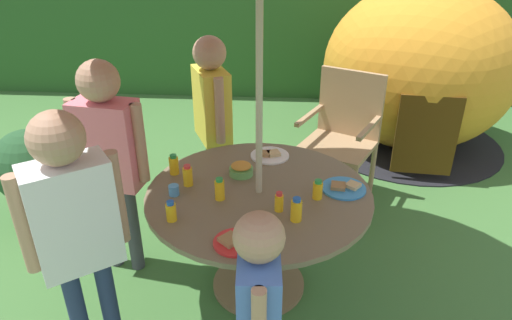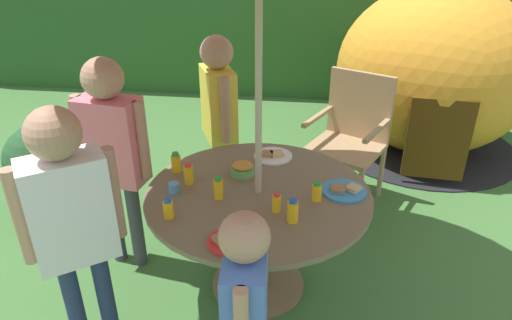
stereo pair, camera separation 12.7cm
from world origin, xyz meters
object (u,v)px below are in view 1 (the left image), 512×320
Objects in this scene: child_in_blue_shirt at (259,302)px; wooden_chair at (343,130)px; child_in_white_shirt at (73,216)px; juice_bottle_near_left at (220,189)px; garden_table at (259,216)px; plate_mid_right at (270,155)px; juice_bottle_far_left at (279,202)px; potted_plant at (31,168)px; cup_near at (174,190)px; dome_tent at (418,68)px; child_in_yellow_shirt at (212,105)px; juice_bottle_center_front at (174,165)px; juice_bottle_far_right at (318,190)px; juice_bottle_near_right at (171,212)px; juice_bottle_mid_left at (296,210)px; child_in_pink_shirt at (109,145)px; snack_bowl at (241,169)px; plate_center_back at (236,242)px; plate_back_edge at (344,188)px; juice_bottle_front_edge at (188,176)px.

wooden_chair is at bearing -18.24° from child_in_blue_shirt.
juice_bottle_near_left is at bearing 3.65° from child_in_white_shirt.
garden_table is 0.47m from plate_mid_right.
potted_plant is at bearing 154.93° from juice_bottle_far_left.
dome_tent is at bearing 50.86° from cup_near.
child_in_yellow_shirt is 10.91× the size of juice_bottle_center_front.
juice_bottle_far_right is at bearing -21.48° from child_in_blue_shirt.
child_in_yellow_shirt is 10.49× the size of juice_bottle_near_left.
child_in_white_shirt is at bearing -154.44° from juice_bottle_far_right.
wooden_chair reaches higher than juice_bottle_near_right.
dome_tent is 15.22× the size of juice_bottle_mid_left.
juice_bottle_near_left is at bearing -13.54° from child_in_yellow_shirt.
juice_bottle_near_right is at bearing -78.70° from juice_bottle_center_front.
child_in_pink_shirt is 0.77m from snack_bowl.
snack_bowl is (1.61, -0.50, 0.33)m from potted_plant.
child_in_blue_shirt is at bearing -71.37° from plate_center_back.
plate_back_edge is at bearing -12.11° from snack_bowl.
wooden_chair is 8.15× the size of juice_bottle_center_front.
snack_bowl is (-0.12, 0.18, 0.20)m from garden_table.
juice_bottle_near_right reaches higher than garden_table.
juice_bottle_far_right is at bearing -75.65° from wooden_chair.
child_in_pink_shirt is at bearing 61.43° from child_in_white_shirt.
juice_bottle_center_front is at bearing -154.72° from plate_mid_right.
juice_bottle_near_right reaches higher than cup_near.
child_in_yellow_shirt is 5.49× the size of plate_mid_right.
potted_plant is 0.62× the size of child_in_blue_shirt.
juice_bottle_front_edge reaches higher than juice_bottle_center_front.
juice_bottle_front_edge is at bearing 23.15° from child_in_blue_shirt.
child_in_blue_shirt is at bearing -108.25° from dome_tent.
child_in_blue_shirt is at bearing -95.00° from juice_bottle_far_left.
juice_bottle_mid_left reaches higher than plate_mid_right.
juice_bottle_center_front is (-0.99, 0.11, 0.05)m from plate_back_edge.
juice_bottle_near_left is 0.24m from juice_bottle_front_edge.
child_in_pink_shirt reaches higher than child_in_yellow_shirt.
plate_center_back is 0.88× the size of plate_mid_right.
juice_bottle_near_right is (0.36, 0.27, -0.14)m from child_in_white_shirt.
juice_bottle_mid_left reaches higher than juice_bottle_near_right.
juice_bottle_front_edge is (-0.99, -1.12, 0.18)m from wooden_chair.
snack_bowl is 0.65× the size of plate_center_back.
juice_bottle_near_right is at bearing -135.02° from juice_bottle_near_left.
juice_bottle_far_left is at bearing -146.63° from juice_bottle_far_right.
potted_plant is 5.42× the size of juice_bottle_front_edge.
snack_bowl is at bearing 2.08° from juice_bottle_center_front.
juice_bottle_far_right reaches higher than snack_bowl.
child_in_white_shirt is (-0.78, -0.57, 0.35)m from garden_table.
child_in_pink_shirt is 5.60× the size of plate_mid_right.
juice_bottle_far_left is 0.89× the size of juice_bottle_center_front.
garden_table is at bearing -172.96° from plate_back_edge.
juice_bottle_front_edge is (-0.29, -0.14, 0.02)m from snack_bowl.
juice_bottle_far_right is 0.88× the size of juice_bottle_front_edge.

